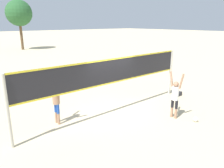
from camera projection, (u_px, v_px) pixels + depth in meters
ground_plane at (112, 113)px, 9.91m from camera, size 200.00×200.00×0.00m
volleyball_net at (112, 75)px, 9.43m from camera, size 8.78×0.12×2.50m
player_spiker at (175, 95)px, 9.16m from camera, size 0.28×0.69×2.00m
player_blocker at (56, 98)px, 8.61m from camera, size 0.28×0.70×2.09m
volleyball at (196, 119)px, 9.03m from camera, size 0.21×0.21×0.21m
gear_bag at (177, 94)px, 12.22m from camera, size 0.48×0.32×0.23m
tree_left_cluster at (19, 13)px, 31.41m from camera, size 3.72×3.72×7.11m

